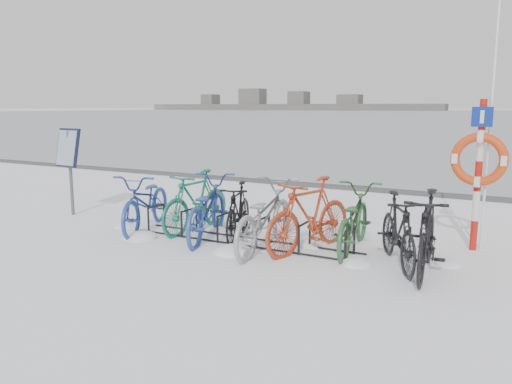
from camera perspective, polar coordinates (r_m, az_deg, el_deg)
The scene contains 17 objects.
ground at distance 8.25m, azimuth -1.46°, elevation -5.77°, with size 900.00×900.00×0.00m, color white.
ice_sheet at distance 161.98m, azimuth 26.84°, elevation 7.96°, with size 400.00×298.00×0.02m, color #939DA6.
quay_edge at distance 13.57m, azimuth 10.86°, elevation 0.45°, with size 400.00×0.25×0.10m, color #3F3F42.
bike_rack at distance 8.20m, azimuth -1.46°, elevation -4.55°, with size 4.00×0.48×0.46m.
info_board at distance 10.77m, azimuth -20.66°, elevation 4.19°, with size 0.61×0.27×1.77m.
lifebuoy_station at distance 8.22m, azimuth 24.17°, elevation 3.37°, with size 0.81×0.23×4.21m.
shoreline at distance 295.13m, azimuth 2.73°, elevation 9.88°, with size 180.00×12.00×9.50m.
bike_0 at distance 9.23m, azimuth -12.37°, elevation -0.86°, with size 0.72×2.07×1.08m, color #234097.
bike_1 at distance 8.99m, azimuth -6.85°, elevation -0.87°, with size 0.53×1.86×1.12m, color #18755A.
bike_2 at distance 8.46m, azimuth -5.70°, elevation -1.63°, with size 0.72×2.07×1.08m, color #284795.
bike_3 at distance 8.49m, azimuth -2.04°, elevation -1.96°, with size 0.45×1.61×0.97m, color black.
bike_4 at distance 7.74m, azimuth 0.96°, elevation -2.55°, with size 0.74×2.12×1.11m, color gray.
bike_5 at distance 7.72m, azimuth 6.15°, elevation -2.42°, with size 0.55×1.95×1.17m, color #AD381B.
bike_6 at distance 7.87m, azimuth 11.02°, elevation -2.79°, with size 0.69×1.99×1.04m, color #2C5B31.
bike_7 at distance 7.25m, azimuth 15.94°, elevation -4.02°, with size 0.49×1.75×1.05m, color black.
bike_8 at distance 7.02m, azimuth 18.98°, elevation -4.29°, with size 0.53×1.89×1.14m, color black.
snow_drifts at distance 8.16m, azimuth -2.35°, elevation -5.94°, with size 5.99×1.76×0.22m.
Camera 1 is at (3.91, -6.92, 2.21)m, focal length 35.00 mm.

